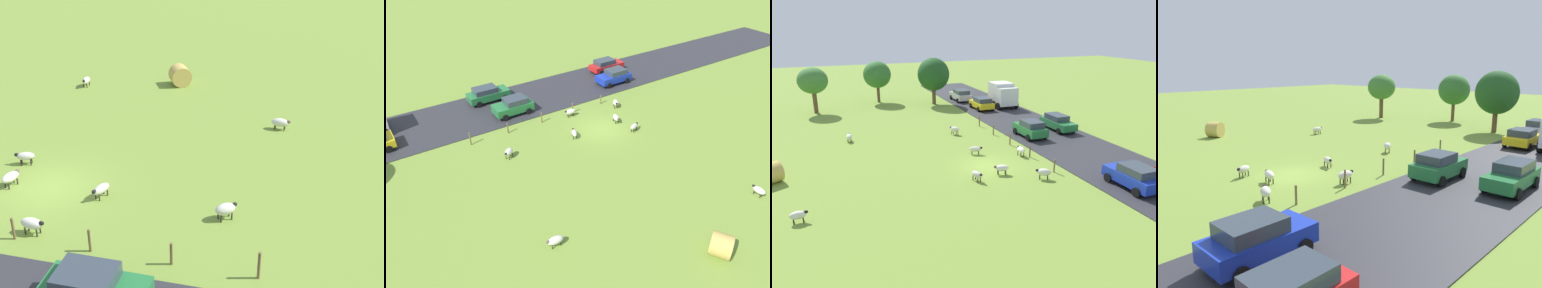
% 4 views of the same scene
% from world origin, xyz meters
% --- Properties ---
extents(ground_plane, '(160.00, 160.00, 0.00)m').
position_xyz_m(ground_plane, '(0.00, 0.00, 0.00)').
color(ground_plane, olive).
extents(road_strip, '(8.00, 80.00, 0.06)m').
position_xyz_m(road_strip, '(9.33, 0.00, 0.03)').
color(road_strip, '#2D2D33').
rests_on(road_strip, ground_plane).
extents(sheep_0, '(0.73, 1.11, 0.73)m').
position_xyz_m(sheep_0, '(-1.89, -2.43, 0.50)').
color(sheep_0, beige).
rests_on(sheep_0, ground_plane).
extents(sheep_1, '(1.18, 0.75, 0.76)m').
position_xyz_m(sheep_1, '(0.30, -2.01, 0.51)').
color(sheep_1, silver).
rests_on(sheep_1, ground_plane).
extents(sheep_2, '(1.14, 0.96, 0.81)m').
position_xyz_m(sheep_2, '(2.74, -3.91, 0.54)').
color(sheep_2, silver).
rests_on(sheep_2, ground_plane).
extents(sheep_3, '(0.59, 1.19, 0.73)m').
position_xyz_m(sheep_3, '(-9.57, 10.55, 0.47)').
color(sheep_3, silver).
rests_on(sheep_3, ground_plane).
extents(sheep_4, '(1.05, 0.52, 0.71)m').
position_xyz_m(sheep_4, '(-13.63, -4.06, 0.47)').
color(sheep_4, silver).
rests_on(sheep_4, ground_plane).
extents(sheep_5, '(1.18, 0.78, 0.70)m').
position_xyz_m(sheep_5, '(0.24, 2.81, 0.47)').
color(sheep_5, beige).
rests_on(sheep_5, ground_plane).
extents(sheep_6, '(1.03, 1.12, 0.84)m').
position_xyz_m(sheep_6, '(0.60, 9.02, 0.56)').
color(sheep_6, silver).
rests_on(sheep_6, ground_plane).
extents(sheep_7, '(0.56, 1.18, 0.80)m').
position_xyz_m(sheep_7, '(3.68, 1.03, 0.54)').
color(sheep_7, silver).
rests_on(sheep_7, ground_plane).
extents(tree_0, '(3.81, 3.81, 5.76)m').
position_xyz_m(tree_0, '(-3.94, 28.17, 3.89)').
color(tree_0, brown).
rests_on(tree_0, ground_plane).
extents(tree_1, '(3.62, 3.62, 5.67)m').
position_xyz_m(tree_1, '(-12.36, 24.38, 4.01)').
color(tree_1, brown).
rests_on(tree_1, ground_plane).
extents(tree_2, '(4.33, 4.33, 6.34)m').
position_xyz_m(tree_2, '(3.04, 24.04, 4.10)').
color(tree_2, brown).
rests_on(tree_2, ground_plane).
extents(fence_post_0, '(0.12, 0.12, 1.01)m').
position_xyz_m(fence_post_0, '(4.21, -3.09, 0.51)').
color(fence_post_0, brown).
rests_on(fence_post_0, ground_plane).
extents(fence_post_1, '(0.12, 0.12, 1.08)m').
position_xyz_m(fence_post_1, '(4.21, 0.43, 0.54)').
color(fence_post_1, brown).
rests_on(fence_post_1, ground_plane).
extents(fence_post_2, '(0.12, 0.12, 1.10)m').
position_xyz_m(fence_post_2, '(4.21, 3.95, 0.55)').
color(fence_post_2, brown).
rests_on(fence_post_2, ground_plane).
extents(fence_post_3, '(0.12, 0.12, 1.05)m').
position_xyz_m(fence_post_3, '(4.21, 7.47, 0.53)').
color(fence_post_3, brown).
rests_on(fence_post_3, ground_plane).
extents(fence_post_4, '(0.12, 0.12, 1.25)m').
position_xyz_m(fence_post_4, '(4.21, 10.99, 0.62)').
color(fence_post_4, brown).
rests_on(fence_post_4, ground_plane).
extents(truck_0, '(2.86, 3.89, 3.22)m').
position_xyz_m(truck_0, '(10.87, 18.54, 1.77)').
color(truck_0, white).
rests_on(truck_0, road_strip).
extents(car_0, '(2.11, 3.85, 1.66)m').
position_xyz_m(car_0, '(7.27, 5.44, 0.92)').
color(car_0, '#237238').
rests_on(car_0, road_strip).
extents(car_1, '(2.00, 4.30, 1.60)m').
position_xyz_m(car_1, '(11.26, 6.55, 0.89)').
color(car_1, '#237238').
rests_on(car_1, road_strip).
extents(car_2, '(2.21, 3.87, 1.55)m').
position_xyz_m(car_2, '(7.80, 18.37, 0.87)').
color(car_2, yellow).
rests_on(car_2, road_strip).
extents(car_4, '(2.09, 3.99, 1.63)m').
position_xyz_m(car_4, '(7.59, -7.46, 0.90)').
color(car_4, '#1933B2').
rests_on(car_4, road_strip).
extents(car_5, '(2.18, 4.26, 1.62)m').
position_xyz_m(car_5, '(7.25, 24.61, 0.90)').
color(car_5, '#B7B7BC').
rests_on(car_5, road_strip).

